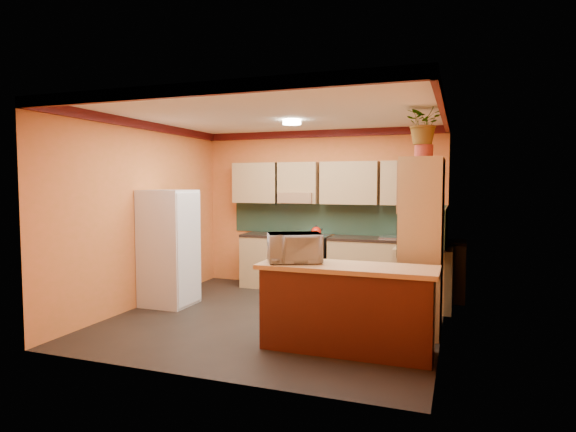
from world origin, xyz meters
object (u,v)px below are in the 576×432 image
object	(u,v)px
fridge	(169,248)
microwave	(294,248)
breakfast_bar	(347,310)
base_cabinets_back	(348,266)
stove	(311,263)
pantry	(422,245)

from	to	relation	value
fridge	microwave	distance (m)	2.55
microwave	breakfast_bar	bearing A→B (deg)	-26.74
base_cabinets_back	stove	distance (m)	0.63
breakfast_bar	microwave	bearing A→B (deg)	180.00
base_cabinets_back	pantry	xyz separation A→B (m)	(1.30, -1.72, 0.61)
base_cabinets_back	microwave	bearing A→B (deg)	-89.77
pantry	stove	bearing A→B (deg)	138.22
fridge	pantry	xyz separation A→B (m)	(3.60, -0.03, 0.20)
base_cabinets_back	fridge	xyz separation A→B (m)	(-2.30, -1.69, 0.41)
fridge	breakfast_bar	bearing A→B (deg)	-19.63
pantry	breakfast_bar	xyz separation A→B (m)	(-0.69, -1.01, -0.61)
stove	pantry	distance (m)	2.65
pantry	microwave	world-z (taller)	pantry
stove	microwave	xyz separation A→B (m)	(0.64, -2.72, 0.63)
pantry	microwave	distance (m)	1.63
breakfast_bar	fridge	bearing A→B (deg)	160.37
base_cabinets_back	breakfast_bar	size ratio (longest dim) A/B	2.03
base_cabinets_back	stove	bearing A→B (deg)	-180.00
base_cabinets_back	breakfast_bar	bearing A→B (deg)	-77.45
breakfast_bar	microwave	size ratio (longest dim) A/B	3.11
base_cabinets_back	fridge	bearing A→B (deg)	-143.80
base_cabinets_back	pantry	world-z (taller)	pantry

